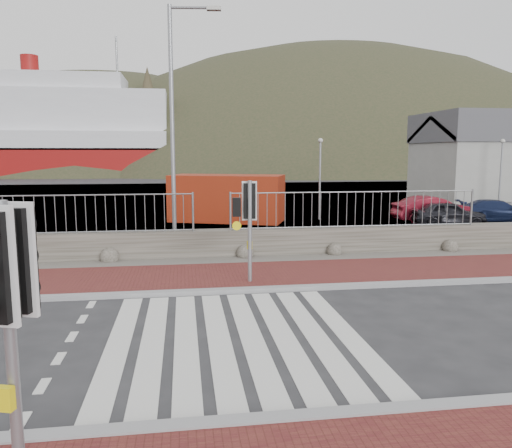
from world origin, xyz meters
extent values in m
plane|color=#28282B|center=(0.00, 0.00, 0.00)|extent=(220.00, 220.00, 0.00)
cube|color=maroon|center=(0.00, 4.50, 0.04)|extent=(40.00, 3.00, 0.08)
cube|color=gray|center=(0.00, -3.00, 0.05)|extent=(40.00, 0.25, 0.12)
cube|color=gray|center=(0.00, 3.00, 0.05)|extent=(40.00, 0.25, 0.12)
cube|color=silver|center=(-2.10, 0.00, 0.01)|extent=(0.42, 5.60, 0.01)
cube|color=silver|center=(-1.50, 0.00, 0.01)|extent=(0.42, 5.60, 0.01)
cube|color=silver|center=(-0.90, 0.00, 0.01)|extent=(0.42, 5.60, 0.01)
cube|color=silver|center=(-0.30, 0.00, 0.01)|extent=(0.42, 5.60, 0.01)
cube|color=silver|center=(0.30, 0.00, 0.01)|extent=(0.42, 5.60, 0.01)
cube|color=silver|center=(0.90, 0.00, 0.01)|extent=(0.42, 5.60, 0.01)
cube|color=silver|center=(1.50, 0.00, 0.01)|extent=(0.42, 5.60, 0.01)
cube|color=silver|center=(2.10, 0.00, 0.01)|extent=(0.42, 5.60, 0.01)
cube|color=#59544C|center=(0.00, 6.50, 0.03)|extent=(40.00, 1.50, 0.06)
cube|color=#4A463D|center=(0.00, 7.30, 0.45)|extent=(40.00, 0.60, 0.90)
cylinder|color=gray|center=(-4.80, 7.15, 2.10)|extent=(8.40, 0.04, 0.04)
cylinder|color=gray|center=(-0.60, 7.15, 1.50)|extent=(0.07, 0.07, 1.20)
cylinder|color=gray|center=(4.80, 7.15, 2.10)|extent=(8.40, 0.04, 0.04)
cylinder|color=gray|center=(0.60, 7.15, 1.50)|extent=(0.07, 0.07, 1.20)
cylinder|color=gray|center=(9.00, 7.15, 1.50)|extent=(0.07, 0.07, 1.20)
cube|color=#4C4C4F|center=(0.00, 27.90, 0.00)|extent=(120.00, 40.00, 0.50)
cube|color=#3F4C54|center=(0.00, 62.90, 0.00)|extent=(220.00, 50.00, 0.05)
cube|color=silver|center=(-18.00, 67.90, 9.00)|extent=(30.00, 12.00, 6.00)
cube|color=silver|center=(-18.00, 67.90, 13.00)|extent=(18.00, 10.00, 2.50)
cylinder|color=maroon|center=(-22.00, 67.90, 15.50)|extent=(2.40, 2.40, 3.00)
cylinder|color=gray|center=(-10.00, 67.90, 17.00)|extent=(0.30, 0.30, 6.00)
ellipsoid|color=#2A311D|center=(-15.00, 87.90, -20.00)|extent=(106.40, 68.40, 76.00)
ellipsoid|color=#2A311D|center=(30.00, 87.90, -26.00)|extent=(140.00, 90.00, 100.00)
cylinder|color=gray|center=(-2.54, -3.98, 1.48)|extent=(0.12, 0.12, 2.97)
cube|color=yellow|center=(-2.54, -3.98, 1.11)|extent=(0.17, 0.13, 0.23)
cube|color=black|center=(-2.54, -3.98, 2.38)|extent=(0.48, 0.37, 1.11)
sphere|color=#0CE53F|center=(-2.54, -3.98, 2.07)|extent=(0.16, 0.16, 0.16)
cylinder|color=gray|center=(0.78, 3.77, 1.35)|extent=(0.11, 0.11, 2.69)
cube|color=yellow|center=(0.78, 3.77, 1.01)|extent=(0.14, 0.08, 0.21)
cube|color=black|center=(0.78, 3.77, 2.16)|extent=(0.40, 0.25, 1.01)
sphere|color=#0CE53F|center=(0.78, 3.77, 1.88)|extent=(0.14, 0.14, 0.14)
cube|color=black|center=(0.44, 3.79, 2.02)|extent=(0.22, 0.17, 0.48)
cylinder|color=gray|center=(-1.21, 8.10, 4.03)|extent=(0.14, 0.14, 8.07)
cylinder|color=gray|center=(-0.51, 8.01, 7.97)|extent=(1.41, 0.26, 0.09)
cube|color=beige|center=(0.19, 7.93, 7.95)|extent=(0.48, 0.28, 0.12)
cube|color=maroon|center=(1.27, 15.97, 1.15)|extent=(5.97, 4.05, 2.30)
imported|color=black|center=(11.44, 12.93, 0.57)|extent=(3.50, 1.86, 1.13)
imported|color=maroon|center=(11.29, 14.13, 0.64)|extent=(3.92, 1.52, 1.27)
imported|color=#131C3D|center=(14.41, 13.60, 0.55)|extent=(4.08, 2.52, 1.10)
camera|label=1|loc=(-0.90, -8.78, 3.39)|focal=35.00mm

